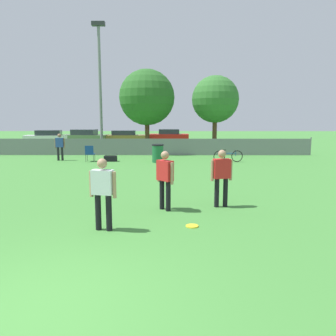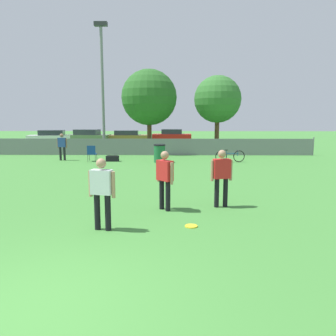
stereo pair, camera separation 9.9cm
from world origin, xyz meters
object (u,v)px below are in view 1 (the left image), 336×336
(spectator_in_blue, at_px, (60,145))
(parked_car_white, at_px, (49,137))
(folding_chair_sideline, at_px, (90,153))
(parked_car_red, at_px, (169,136))
(gear_bag_sideline, at_px, (111,159))
(player_receiver_white, at_px, (103,189))
(frisbee_disc, at_px, (192,226))
(parked_car_tan, at_px, (124,137))
(trash_bin, at_px, (158,153))
(light_pole, at_px, (100,78))
(tree_near_pole, at_px, (147,98))
(tree_far_right, at_px, (215,99))
(bicycle_sideline, at_px, (228,156))
(player_defender_red, at_px, (165,176))
(player_thrower_red, at_px, (222,174))
(parked_car_olive, at_px, (85,137))

(spectator_in_blue, bearing_deg, parked_car_white, -66.95)
(folding_chair_sideline, xyz_separation_m, parked_car_red, (4.45, 15.35, 0.14))
(gear_bag_sideline, bearing_deg, parked_car_white, 122.58)
(player_receiver_white, height_order, gear_bag_sideline, player_receiver_white)
(frisbee_disc, bearing_deg, parked_car_white, 116.54)
(folding_chair_sideline, relative_size, parked_car_red, 0.23)
(player_receiver_white, distance_m, frisbee_disc, 2.17)
(player_receiver_white, distance_m, folding_chair_sideline, 11.92)
(parked_car_tan, bearing_deg, trash_bin, -78.34)
(player_receiver_white, relative_size, parked_car_red, 0.40)
(light_pole, relative_size, gear_bag_sideline, 12.75)
(tree_near_pole, height_order, parked_car_red, tree_near_pole)
(tree_far_right, xyz_separation_m, trash_bin, (-3.89, -5.52, -3.25))
(player_receiver_white, xyz_separation_m, bicycle_sideline, (4.71, 11.31, -0.58))
(folding_chair_sideline, height_order, parked_car_white, parked_car_white)
(player_receiver_white, xyz_separation_m, player_defender_red, (1.32, 1.61, 0.00))
(frisbee_disc, relative_size, parked_car_red, 0.07)
(player_receiver_white, relative_size, parked_car_white, 0.35)
(frisbee_disc, height_order, bicycle_sideline, bicycle_sideline)
(tree_far_right, relative_size, folding_chair_sideline, 5.92)
(light_pole, relative_size, spectator_in_blue, 5.74)
(spectator_in_blue, distance_m, bicycle_sideline, 9.70)
(player_receiver_white, xyz_separation_m, frisbee_disc, (1.95, 0.25, -0.91))
(spectator_in_blue, distance_m, parked_car_white, 13.58)
(gear_bag_sideline, bearing_deg, player_defender_red, -71.98)
(player_defender_red, height_order, bicycle_sideline, player_defender_red)
(spectator_in_blue, xyz_separation_m, frisbee_disc, (6.90, -11.78, -0.89))
(player_defender_red, relative_size, frisbee_disc, 5.47)
(folding_chair_sideline, bearing_deg, parked_car_white, -63.58)
(player_receiver_white, bearing_deg, tree_near_pole, 103.86)
(frisbee_disc, bearing_deg, parked_car_tan, 101.30)
(light_pole, height_order, folding_chair_sideline, light_pole)
(tree_far_right, relative_size, gear_bag_sideline, 7.74)
(folding_chair_sideline, bearing_deg, parked_car_red, -108.29)
(player_receiver_white, height_order, player_thrower_red, same)
(parked_car_red, bearing_deg, tree_far_right, -72.06)
(light_pole, xyz_separation_m, gear_bag_sideline, (1.49, -4.91, -5.09))
(light_pole, distance_m, spectator_in_blue, 6.46)
(frisbee_disc, relative_size, folding_chair_sideline, 0.32)
(gear_bag_sideline, height_order, parked_car_olive, parked_car_olive)
(tree_near_pole, height_order, bicycle_sideline, tree_near_pole)
(player_thrower_red, height_order, frisbee_disc, player_thrower_red)
(tree_far_right, height_order, player_receiver_white, tree_far_right)
(spectator_in_blue, relative_size, parked_car_tan, 0.35)
(bicycle_sideline, relative_size, parked_car_olive, 0.38)
(tree_far_right, height_order, trash_bin, tree_far_right)
(player_thrower_red, height_order, trash_bin, player_thrower_red)
(spectator_in_blue, xyz_separation_m, bicycle_sideline, (9.66, -0.71, -0.56))
(light_pole, bearing_deg, trash_bin, -51.69)
(player_thrower_red, relative_size, frisbee_disc, 5.47)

